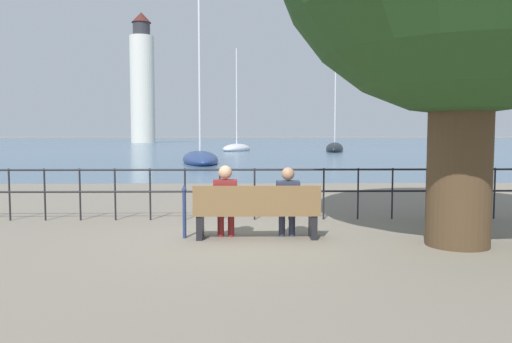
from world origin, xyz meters
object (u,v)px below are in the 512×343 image
at_px(park_bench, 257,213).
at_px(sailboat_1, 237,148).
at_px(seated_person_left, 225,198).
at_px(harbor_lighthouse, 142,83).
at_px(seated_person_right, 288,199).
at_px(sailboat_2, 335,149).
at_px(closed_umbrella, 184,208).
at_px(sailboat_0, 200,158).

relative_size(park_bench, sailboat_1, 0.19).
bearing_deg(sailboat_1, park_bench, -66.35).
distance_m(seated_person_left, harbor_lighthouse, 102.46).
height_order(seated_person_right, sailboat_2, sailboat_2).
xyz_separation_m(closed_umbrella, sailboat_1, (0.13, 45.02, -0.20)).
xyz_separation_m(seated_person_left, sailboat_0, (-2.47, 22.82, -0.39)).
bearing_deg(sailboat_0, sailboat_1, 77.13).
bearing_deg(sailboat_2, harbor_lighthouse, 130.58).
bearing_deg(seated_person_left, seated_person_right, 0.10).
distance_m(park_bench, sailboat_0, 23.10).
bearing_deg(sailboat_2, sailboat_1, 179.10).
bearing_deg(sailboat_1, harbor_lighthouse, 133.36).
height_order(sailboat_0, harbor_lighthouse, harbor_lighthouse).
bearing_deg(seated_person_left, sailboat_0, 96.17).
xyz_separation_m(seated_person_right, sailboat_2, (8.49, 42.76, -0.34)).
height_order(sailboat_0, sailboat_1, sailboat_0).
relative_size(sailboat_2, harbor_lighthouse, 0.33).
bearing_deg(harbor_lighthouse, park_bench, -77.51).
relative_size(park_bench, sailboat_2, 0.23).
xyz_separation_m(park_bench, sailboat_0, (-2.99, 22.90, -0.16)).
bearing_deg(park_bench, sailboat_0, 97.43).
bearing_deg(seated_person_left, harbor_lighthouse, 102.21).
xyz_separation_m(closed_umbrella, sailboat_2, (10.22, 42.74, -0.19)).
bearing_deg(sailboat_0, harbor_lighthouse, 96.01).
relative_size(seated_person_right, sailboat_0, 0.09).
bearing_deg(sailboat_1, sailboat_2, 9.53).
height_order(sailboat_2, harbor_lighthouse, harbor_lighthouse).
distance_m(sailboat_1, sailboat_2, 10.34).
distance_m(seated_person_right, sailboat_0, 23.09).
bearing_deg(harbor_lighthouse, seated_person_right, -77.22).
relative_size(sailboat_1, sailboat_2, 1.22).
bearing_deg(closed_umbrella, sailboat_1, 89.83).
xyz_separation_m(seated_person_left, sailboat_2, (9.53, 42.76, -0.36)).
relative_size(park_bench, closed_umbrella, 2.28).
xyz_separation_m(seated_person_left, sailboat_1, (-0.56, 45.04, -0.37)).
distance_m(park_bench, seated_person_right, 0.57).
bearing_deg(sailboat_1, seated_person_left, -67.00).
xyz_separation_m(seated_person_right, sailboat_0, (-3.51, 22.82, -0.37)).
height_order(seated_person_left, sailboat_2, sailboat_2).
height_order(seated_person_right, closed_umbrella, seated_person_right).
distance_m(park_bench, closed_umbrella, 1.21).
bearing_deg(park_bench, sailboat_1, 91.36).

